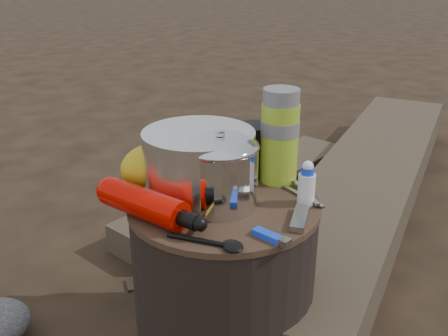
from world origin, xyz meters
name	(u,v)px	position (x,y,z in m)	size (l,w,h in m)	color
stump	(224,276)	(0.00, 0.00, 0.20)	(0.43, 0.43, 0.40)	black
log_main	(367,184)	(0.84, 0.46, 0.09)	(0.35, 2.09, 0.18)	#44382A
log_small	(245,190)	(0.42, 0.69, 0.05)	(0.22, 1.19, 0.10)	#44382A
foil_windscreen	(199,164)	(-0.03, 0.06, 0.47)	(0.25, 0.25, 0.15)	white
camping_pot	(220,171)	(-0.01, -0.01, 0.48)	(0.17, 0.17, 0.17)	silver
fuel_bottle	(144,204)	(-0.18, 0.01, 0.43)	(0.07, 0.27, 0.07)	#D70A00
thermos	(280,136)	(0.17, 0.06, 0.51)	(0.09, 0.09, 0.23)	#97BA27
travel_mug	(255,150)	(0.14, 0.12, 0.46)	(0.09, 0.09, 0.13)	black
stuff_sack	(155,167)	(-0.11, 0.14, 0.45)	(0.16, 0.13, 0.11)	gold
food_pouch	(206,150)	(0.03, 0.16, 0.46)	(0.10, 0.02, 0.13)	#0B1850
lighter	(268,235)	(0.01, -0.18, 0.40)	(0.02, 0.08, 0.02)	blue
multitool	(300,219)	(0.10, -0.15, 0.40)	(0.03, 0.10, 0.01)	#9D9DA2
pot_grabber	(303,195)	(0.17, -0.06, 0.40)	(0.03, 0.13, 0.01)	#9D9DA2
spork	(198,240)	(-0.12, -0.14, 0.40)	(0.03, 0.15, 0.01)	black
squeeze_bottle	(307,185)	(0.16, -0.09, 0.44)	(0.04, 0.04, 0.09)	white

